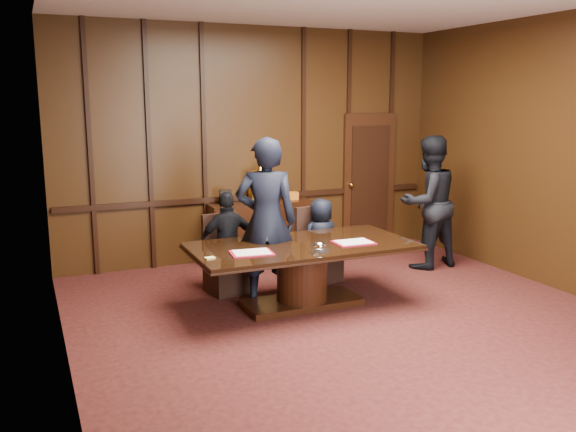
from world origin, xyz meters
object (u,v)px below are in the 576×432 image
object	(u,v)px
conference_table	(302,264)
witness_left	(266,221)
signatory_right	(321,240)
sideboard	(261,229)
signatory_left	(228,243)
witness_right	(428,202)

from	to	relation	value
conference_table	witness_left	world-z (taller)	witness_left
conference_table	signatory_right	world-z (taller)	signatory_right
signatory_right	witness_left	size ratio (longest dim) A/B	0.57
sideboard	conference_table	bearing A→B (deg)	-98.40
conference_table	signatory_left	xyz separation A→B (m)	(-0.65, 0.80, 0.14)
witness_left	conference_table	bearing A→B (deg)	156.89
signatory_left	signatory_right	xyz separation A→B (m)	(1.30, 0.00, -0.08)
sideboard	witness_left	size ratio (longest dim) A/B	0.80
conference_table	signatory_left	distance (m)	1.04
signatory_right	sideboard	bearing A→B (deg)	-80.30
conference_table	witness_right	distance (m)	2.58
signatory_left	signatory_right	world-z (taller)	signatory_left
sideboard	witness_right	size ratio (longest dim) A/B	0.83
signatory_left	signatory_right	bearing A→B (deg)	-174.69
sideboard	witness_left	bearing A→B (deg)	-109.30
sideboard	witness_left	distance (m)	2.02
conference_table	witness_left	bearing A→B (deg)	135.82
witness_left	sideboard	bearing A→B (deg)	-88.23
conference_table	witness_right	bearing A→B (deg)	19.17
signatory_left	sideboard	bearing A→B (deg)	-120.15
signatory_right	conference_table	bearing A→B (deg)	46.92
witness_left	signatory_left	bearing A→B (deg)	-35.11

